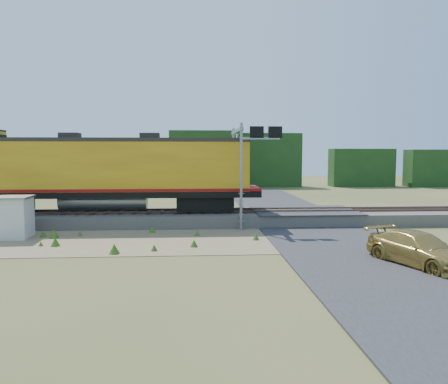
{
  "coord_description": "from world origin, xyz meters",
  "views": [
    {
      "loc": [
        -0.44,
        -23.37,
        4.71
      ],
      "look_at": [
        1.26,
        3.0,
        2.4
      ],
      "focal_mm": 35.0,
      "sensor_mm": 36.0,
      "label": 1
    }
  ],
  "objects": [
    {
      "name": "ballast",
      "position": [
        0.0,
        6.0,
        0.4
      ],
      "size": [
        70.0,
        5.0,
        0.8
      ],
      "primitive_type": "cube",
      "color": "slate",
      "rests_on": "ground"
    },
    {
      "name": "shed",
      "position": [
        -10.67,
        1.46,
        1.2
      ],
      "size": [
        2.08,
        2.08,
        2.36
      ],
      "rotation": [
        0.0,
        0.0,
        0.05
      ],
      "color": "silver",
      "rests_on": "ground"
    },
    {
      "name": "road",
      "position": [
        7.0,
        0.74,
        0.09
      ],
      "size": [
        7.0,
        66.0,
        0.86
      ],
      "color": "#38383A",
      "rests_on": "ground"
    },
    {
      "name": "dirt_shoulder",
      "position": [
        -2.0,
        0.5,
        0.01
      ],
      "size": [
        26.0,
        8.0,
        0.03
      ],
      "primitive_type": "cube",
      "color": "#8C7754",
      "rests_on": "ground"
    },
    {
      "name": "car",
      "position": [
        8.93,
        -5.83,
        0.71
      ],
      "size": [
        3.53,
        5.24,
        1.41
      ],
      "primitive_type": "imported",
      "rotation": [
        0.0,
        0.0,
        0.35
      ],
      "color": "#AD8F40",
      "rests_on": "ground"
    },
    {
      "name": "tree_line_north",
      "position": [
        0.0,
        38.0,
        3.07
      ],
      "size": [
        130.0,
        3.0,
        6.5
      ],
      "color": "#193D16",
      "rests_on": "ground"
    },
    {
      "name": "ground",
      "position": [
        0.0,
        0.0,
        0.0
      ],
      "size": [
        140.0,
        140.0,
        0.0
      ],
      "primitive_type": "plane",
      "color": "#475123",
      "rests_on": "ground"
    },
    {
      "name": "signal_gantry",
      "position": [
        2.66,
        5.35,
        4.98
      ],
      "size": [
        2.62,
        6.2,
        6.6
      ],
      "color": "gray",
      "rests_on": "ground"
    },
    {
      "name": "weed_clumps",
      "position": [
        -3.5,
        0.1,
        0.0
      ],
      "size": [
        15.0,
        6.2,
        0.56
      ],
      "primitive_type": null,
      "color": "#3A621C",
      "rests_on": "ground"
    },
    {
      "name": "rails",
      "position": [
        0.0,
        6.0,
        0.88
      ],
      "size": [
        70.0,
        1.54,
        0.16
      ],
      "color": "brown",
      "rests_on": "ballast"
    },
    {
      "name": "locomotive",
      "position": [
        -6.9,
        6.0,
        3.61
      ],
      "size": [
        20.78,
        3.17,
        5.36
      ],
      "color": "black",
      "rests_on": "rails"
    }
  ]
}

